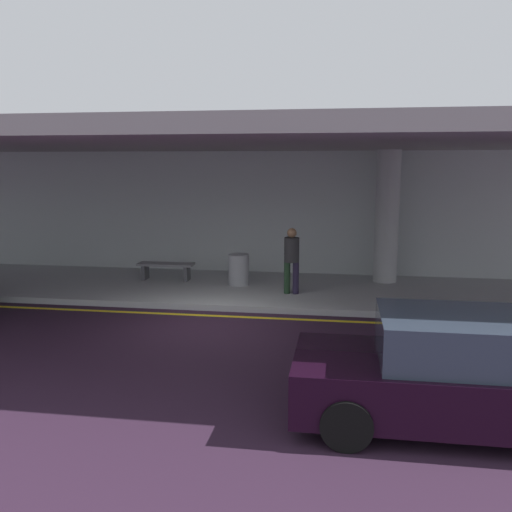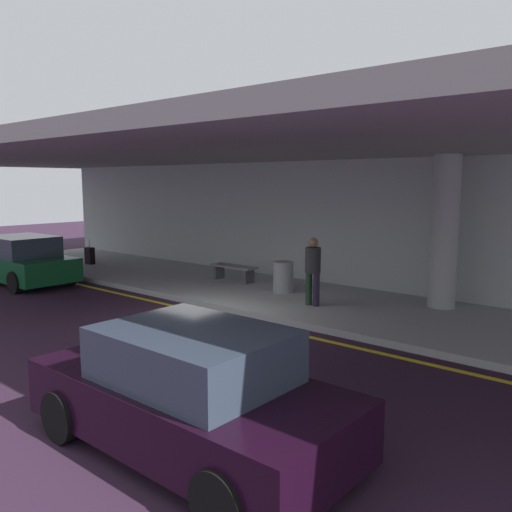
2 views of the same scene
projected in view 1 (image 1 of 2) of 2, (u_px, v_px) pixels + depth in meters
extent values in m
plane|color=#2D1A2D|center=(210.00, 323.00, 11.94)|extent=(60.00, 60.00, 0.00)
cube|color=#A5AAAB|center=(237.00, 289.00, 14.95)|extent=(26.00, 4.20, 0.15)
cube|color=yellow|center=(216.00, 316.00, 12.53)|extent=(26.00, 0.14, 0.01)
cylinder|color=#A6AAAA|center=(387.00, 217.00, 15.25)|extent=(0.65, 0.65, 3.65)
cube|color=gray|center=(232.00, 142.00, 13.82)|extent=(28.00, 13.20, 0.30)
cube|color=#B0B9B8|center=(250.00, 214.00, 16.84)|extent=(26.00, 0.30, 3.80)
cube|color=black|center=(451.00, 386.00, 7.19)|extent=(4.10, 1.80, 0.70)
cube|color=#2D3847|center=(462.00, 338.00, 7.07)|extent=(2.10, 1.60, 0.60)
cylinder|color=black|center=(346.00, 372.00, 8.27)|extent=(0.64, 0.22, 0.64)
cylinder|color=black|center=(346.00, 425.00, 6.61)|extent=(0.64, 0.22, 0.64)
cylinder|color=#1D3520|center=(287.00, 278.00, 14.02)|extent=(0.16, 0.16, 0.82)
cylinder|color=#231C34|center=(296.00, 278.00, 13.98)|extent=(0.16, 0.16, 0.82)
cylinder|color=#28282A|center=(292.00, 250.00, 13.88)|extent=(0.38, 0.38, 0.62)
sphere|color=#8C6647|center=(292.00, 233.00, 13.81)|extent=(0.24, 0.24, 0.24)
cube|color=slate|center=(166.00, 264.00, 15.66)|extent=(1.60, 0.50, 0.06)
cube|color=#4C4C51|center=(145.00, 272.00, 15.80)|extent=(0.10, 0.40, 0.42)
cube|color=#4C4C51|center=(187.00, 273.00, 15.61)|extent=(0.10, 0.40, 0.42)
cylinder|color=gray|center=(239.00, 270.00, 15.00)|extent=(0.56, 0.56, 0.85)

